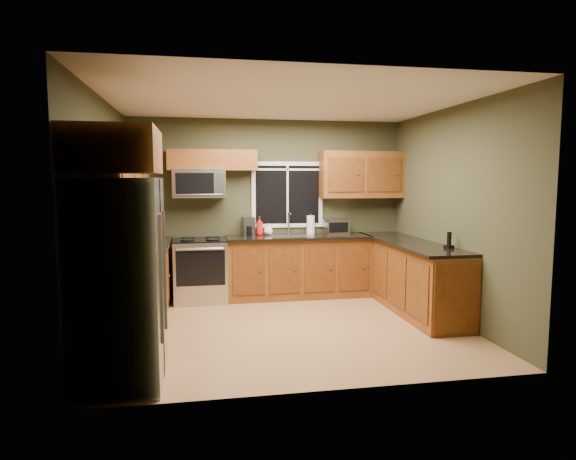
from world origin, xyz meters
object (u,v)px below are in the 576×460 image
object	(u,v)px
paper_towel_roll	(311,225)
refrigerator	(119,282)
cordless_phone	(449,243)
microwave	(199,183)
kettle	(247,228)
toaster_oven	(336,227)
range	(201,270)
coffee_maker	(248,227)
soap_bottle_a	(260,226)
soap_bottle_c	(268,229)

from	to	relation	value
paper_towel_roll	refrigerator	bearing A→B (deg)	-128.72
paper_towel_roll	cordless_phone	size ratio (longest dim) A/B	1.55
paper_towel_roll	cordless_phone	world-z (taller)	paper_towel_roll
cordless_phone	microwave	bearing A→B (deg)	149.73
microwave	kettle	bearing A→B (deg)	3.60
microwave	cordless_phone	distance (m)	3.58
toaster_oven	kettle	distance (m)	1.39
range	microwave	world-z (taller)	microwave
range	coffee_maker	bearing A→B (deg)	13.29
paper_towel_roll	soap_bottle_a	bearing A→B (deg)	178.57
refrigerator	soap_bottle_c	size ratio (longest dim) A/B	10.32
toaster_oven	soap_bottle_c	size ratio (longest dim) A/B	2.23
cordless_phone	coffee_maker	bearing A→B (deg)	142.06
range	cordless_phone	size ratio (longest dim) A/B	4.59
soap_bottle_c	cordless_phone	distance (m)	2.72
refrigerator	coffee_maker	xyz separation A→B (m)	(1.41, 2.94, 0.17)
range	kettle	bearing A→B (deg)	14.39
soap_bottle_c	paper_towel_roll	bearing A→B (deg)	0.15
kettle	cordless_phone	world-z (taller)	kettle
soap_bottle_a	toaster_oven	bearing A→B (deg)	-3.98
toaster_oven	paper_towel_roll	world-z (taller)	paper_towel_roll
kettle	cordless_phone	xyz separation A→B (m)	(2.33, -1.81, -0.05)
toaster_oven	soap_bottle_c	xyz separation A→B (m)	(-1.06, 0.06, -0.03)
soap_bottle_c	refrigerator	bearing A→B (deg)	-119.99
coffee_maker	cordless_phone	xyz separation A→B (m)	(2.31, -1.80, -0.07)
range	coffee_maker	size ratio (longest dim) A/B	3.33
coffee_maker	soap_bottle_c	distance (m)	0.32
range	toaster_oven	size ratio (longest dim) A/B	2.41
coffee_maker	soap_bottle_c	world-z (taller)	coffee_maker
coffee_maker	paper_towel_roll	xyz separation A→B (m)	(0.98, 0.04, 0.01)
microwave	toaster_oven	world-z (taller)	microwave
range	soap_bottle_c	xyz separation A→B (m)	(1.03, 0.21, 0.56)
microwave	soap_bottle_c	bearing A→B (deg)	4.03
kettle	soap_bottle_a	world-z (taller)	soap_bottle_a
toaster_oven	kettle	size ratio (longest dim) A/B	1.57
coffee_maker	toaster_oven	bearing A→B (deg)	-0.94
coffee_maker	kettle	distance (m)	0.03
microwave	paper_towel_roll	distance (m)	1.82
kettle	soap_bottle_a	bearing A→B (deg)	14.26
microwave	paper_towel_roll	bearing A→B (deg)	2.50
range	toaster_oven	world-z (taller)	toaster_oven
paper_towel_roll	kettle	bearing A→B (deg)	-178.28
soap_bottle_a	cordless_phone	distance (m)	2.83
refrigerator	soap_bottle_a	size ratio (longest dim) A/B	6.44
refrigerator	paper_towel_roll	distance (m)	3.82
refrigerator	coffee_maker	bearing A→B (deg)	64.41
range	kettle	world-z (taller)	kettle
range	cordless_phone	distance (m)	3.48
refrigerator	microwave	xyz separation A→B (m)	(0.69, 2.91, 0.83)
kettle	soap_bottle_a	size ratio (longest dim) A/B	0.88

